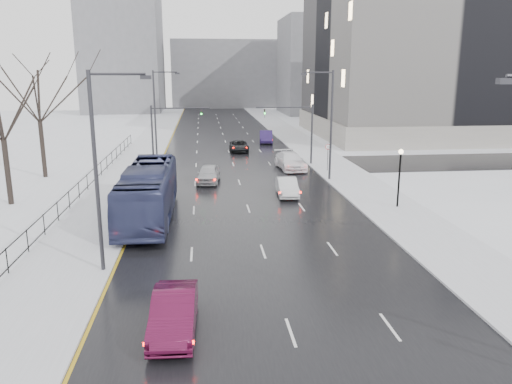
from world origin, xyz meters
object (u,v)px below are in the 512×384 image
object	(u,v)px
tree_park_e	(46,178)
bus	(149,192)
mast_signal_right	(302,127)
sedan_right_cross	(239,146)
streetlight_l_near	(100,163)
sedan_center_near	(209,174)
lamppost_r_mid	(400,170)
sedan_right_far	(290,161)
no_uturn_sign	(328,149)
sedan_right_distant	(266,137)
sedan_left_near	(174,312)
mast_signal_left	(163,129)
streetlight_r_mid	(329,120)
tree_park_d	(12,205)
streetlight_l_far	(157,111)
sedan_right_near	(287,187)

from	to	relation	value
tree_park_e	bus	world-z (taller)	tree_park_e
mast_signal_right	sedan_right_cross	xyz separation A→B (m)	(-6.03, 9.83, -3.38)
streetlight_l_near	sedan_center_near	xyz separation A→B (m)	(5.39, 20.25, -4.77)
lamppost_r_mid	mast_signal_right	world-z (taller)	mast_signal_right
sedan_center_near	sedan_right_far	distance (m)	10.07
no_uturn_sign	sedan_right_distant	size ratio (longest dim) A/B	0.53
sedan_left_near	sedan_right_far	size ratio (longest dim) A/B	0.81
mast_signal_left	sedan_right_distant	size ratio (longest dim) A/B	1.27
tree_park_e	streetlight_r_mid	bearing A→B (deg)	-8.63
streetlight_l_near	bus	bearing A→B (deg)	82.89
sedan_right_cross	mast_signal_right	bearing A→B (deg)	-57.94
tree_park_d	streetlight_l_far	bearing A→B (deg)	61.85
mast_signal_right	sedan_center_near	size ratio (longest dim) A/B	1.37
streetlight_l_near	sedan_center_near	bearing A→B (deg)	75.09
sedan_left_near	sedan_center_near	bearing A→B (deg)	88.11
streetlight_l_far	sedan_right_distant	bearing A→B (deg)	43.86
mast_signal_right	sedan_right_near	size ratio (longest dim) A/B	1.47
mast_signal_right	sedan_center_near	distance (m)	13.14
streetlight_r_mid	sedan_right_cross	bearing A→B (deg)	111.08
lamppost_r_mid	bus	world-z (taller)	lamppost_r_mid
no_uturn_sign	sedan_right_distant	world-z (taller)	no_uturn_sign
streetlight_l_near	lamppost_r_mid	distance (m)	21.78
sedan_left_near	sedan_center_near	distance (m)	26.69
streetlight_r_mid	bus	world-z (taller)	streetlight_r_mid
sedan_left_near	mast_signal_left	bearing A→B (deg)	96.52
tree_park_e	bus	distance (m)	18.53
streetlight_l_far	sedan_left_near	bearing A→B (deg)	-84.54
sedan_center_near	sedan_right_cross	world-z (taller)	sedan_center_near
sedan_right_near	bus	bearing A→B (deg)	-150.55
lamppost_r_mid	bus	size ratio (longest dim) A/B	0.33
sedan_right_cross	sedan_center_near	bearing A→B (deg)	-102.50
mast_signal_right	mast_signal_left	size ratio (longest dim) A/B	1.00
streetlight_l_near	mast_signal_left	world-z (taller)	streetlight_l_near
tree_park_d	lamppost_r_mid	distance (m)	29.23
streetlight_l_near	mast_signal_right	distance (m)	32.03
sedan_right_near	sedan_right_far	distance (m)	11.28
mast_signal_left	sedan_right_near	xyz separation A→B (m)	(10.83, -13.37, -3.34)
mast_signal_right	no_uturn_sign	distance (m)	4.77
sedan_right_near	sedan_right_cross	world-z (taller)	sedan_right_near
sedan_left_near	sedan_right_distant	size ratio (longest dim) A/B	0.93
streetlight_r_mid	streetlight_l_near	xyz separation A→B (m)	(-16.33, -20.00, 0.00)
sedan_right_distant	mast_signal_left	bearing A→B (deg)	-120.72
bus	no_uturn_sign	bearing A→B (deg)	42.57
sedan_right_far	sedan_right_distant	size ratio (longest dim) A/B	1.16
mast_signal_left	sedan_right_near	bearing A→B (deg)	-51.01
tree_park_d	tree_park_e	size ratio (longest dim) A/B	0.93
sedan_right_cross	sedan_right_near	bearing A→B (deg)	-84.03
streetlight_l_near	bus	distance (m)	10.14
bus	sedan_right_near	size ratio (longest dim) A/B	2.97
streetlight_l_near	sedan_right_far	world-z (taller)	streetlight_l_near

